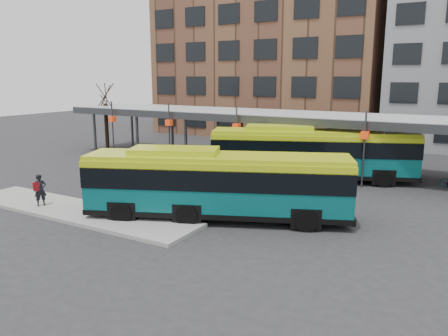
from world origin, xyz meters
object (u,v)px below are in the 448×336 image
(bus_front, at_px, (216,183))
(pedestrian, at_px, (40,190))
(tree, at_px, (106,125))
(bus_rear, at_px, (311,152))

(bus_front, distance_m, pedestrian, 9.43)
(pedestrian, bearing_deg, tree, 61.53)
(bus_front, height_order, bus_rear, bus_rear)
(bus_front, xyz_separation_m, bus_rear, (1.31, 10.20, 0.09))
(bus_front, bearing_deg, pedestrian, 177.04)
(bus_front, distance_m, bus_rear, 10.29)
(bus_rear, xyz_separation_m, pedestrian, (-10.16, -13.38, -0.87))
(bus_front, height_order, pedestrian, bus_front)
(pedestrian, bearing_deg, bus_front, -42.68)
(tree, bearing_deg, bus_front, -32.52)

